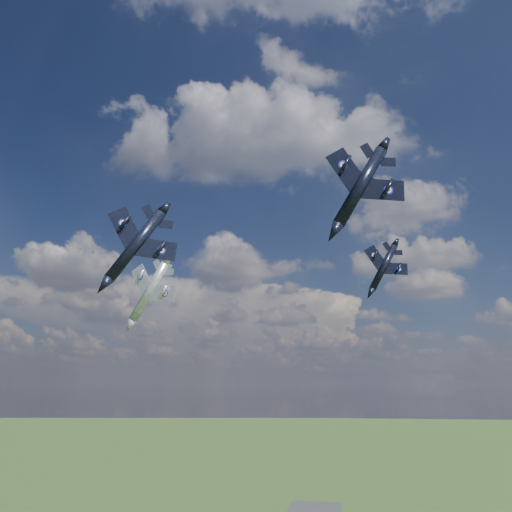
% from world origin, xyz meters
% --- Properties ---
extents(jet_lead_navy, '(16.77, 19.01, 8.90)m').
position_xyz_m(jet_lead_navy, '(-9.71, 2.18, 81.73)').
color(jet_lead_navy, black).
extents(jet_right_navy, '(12.27, 15.13, 7.28)m').
position_xyz_m(jet_right_navy, '(19.47, -9.31, 83.38)').
color(jet_right_navy, black).
extents(jet_high_navy, '(13.01, 15.82, 7.40)m').
position_xyz_m(jet_high_navy, '(25.69, 38.65, 85.73)').
color(jet_high_navy, black).
extents(jet_left_silver, '(15.17, 18.65, 9.21)m').
position_xyz_m(jet_left_silver, '(-17.26, 26.66, 80.02)').
color(jet_left_silver, '#999BA3').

